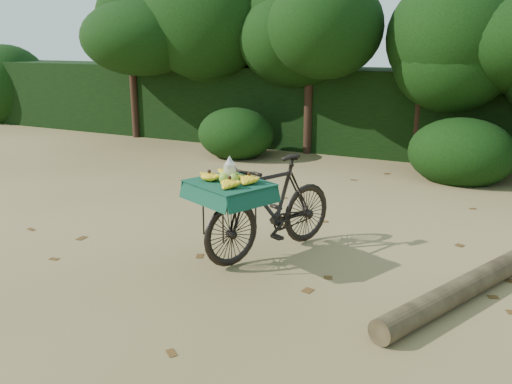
% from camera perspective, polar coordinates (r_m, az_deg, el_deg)
% --- Properties ---
extents(ground, '(80.00, 80.00, 0.00)m').
position_cam_1_polar(ground, '(6.57, 2.90, -5.71)').
color(ground, tan).
rests_on(ground, ground).
extents(vendor_bicycle, '(1.36, 2.00, 1.15)m').
position_cam_1_polar(vendor_bicycle, '(6.16, 1.46, -1.43)').
color(vendor_bicycle, black).
rests_on(vendor_bicycle, ground).
extents(fallen_log, '(1.49, 3.02, 0.23)m').
position_cam_1_polar(fallen_log, '(5.85, 22.53, -8.50)').
color(fallen_log, brown).
rests_on(fallen_log, ground).
extents(hedge_backdrop, '(26.00, 1.80, 1.80)m').
position_cam_1_polar(hedge_backdrop, '(12.25, 15.04, 8.12)').
color(hedge_backdrop, black).
rests_on(hedge_backdrop, ground).
extents(tree_row, '(14.50, 2.00, 4.00)m').
position_cam_1_polar(tree_row, '(11.54, 11.34, 13.40)').
color(tree_row, black).
rests_on(tree_row, ground).
extents(bush_clumps, '(8.80, 1.70, 0.90)m').
position_cam_1_polar(bush_clumps, '(10.29, 15.26, 4.21)').
color(bush_clumps, black).
rests_on(bush_clumps, ground).
extents(leaf_litter, '(7.00, 7.30, 0.01)m').
position_cam_1_polar(leaf_litter, '(7.13, 5.01, -3.96)').
color(leaf_litter, '#513415').
rests_on(leaf_litter, ground).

